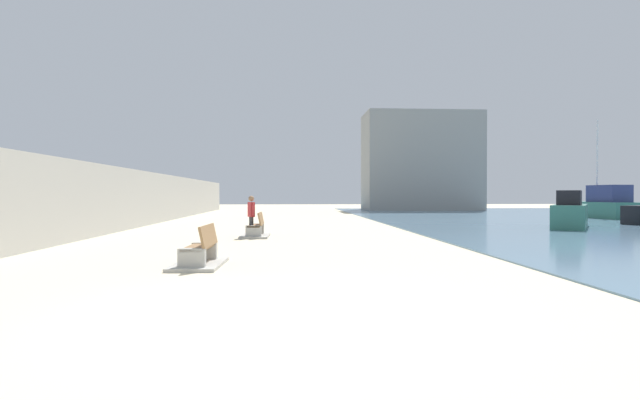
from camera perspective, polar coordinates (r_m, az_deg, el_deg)
The scene contains 8 objects.
ground_plane at distance 25.27m, azimuth -4.74°, elevation -3.21°, with size 120.00×120.00×0.00m, color beige.
seawall at distance 26.43m, azimuth -21.23°, elevation 0.11°, with size 0.80×64.00×2.94m, color #ADAAA3.
bench_near at distance 12.40m, azimuth -13.35°, elevation -6.17°, with size 1.18×2.14×0.98m.
bench_far at distance 20.41m, azimuth -7.22°, elevation -3.48°, with size 1.15×2.12×0.98m.
person_walking at distance 20.08m, azimuth -7.73°, elevation -1.49°, with size 0.31×0.48×1.64m.
boat_far_right at distance 40.82m, azimuth 29.11°, elevation -0.56°, with size 2.88×6.07×6.99m.
boat_distant at distance 28.15m, azimuth 26.28°, elevation -1.33°, with size 4.05×5.18×1.85m.
harbor_building at distance 55.18m, azimuth 11.27°, elevation 4.22°, with size 12.00×6.00×10.29m, color gray.
Camera 1 is at (0.46, -7.20, 1.70)m, focal length 28.49 mm.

